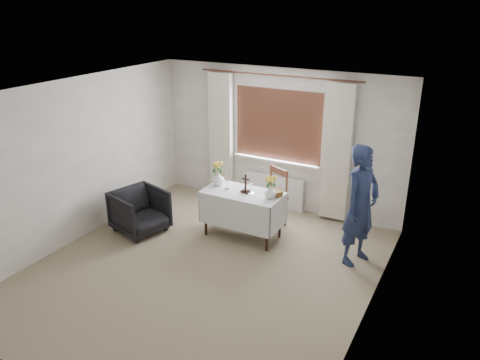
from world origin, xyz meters
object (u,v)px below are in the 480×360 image
object	(u,v)px
wooden_chair	(269,198)
wooden_cross	(246,183)
person	(361,206)
flower_vase_right	(270,192)
altar_table	(243,214)
armchair	(140,211)
flower_vase_left	(218,178)

from	to	relation	value
wooden_chair	wooden_cross	xyz separation A→B (m)	(-0.16, -0.54, 0.42)
wooden_chair	person	size ratio (longest dim) A/B	0.56
wooden_chair	flower_vase_right	xyz separation A→B (m)	(0.27, -0.56, 0.36)
altar_table	wooden_chair	xyz separation A→B (m)	(0.20, 0.56, 0.11)
person	flower_vase_right	distance (m)	1.33
flower_vase_right	armchair	bearing A→B (deg)	-162.63
flower_vase_left	flower_vase_right	world-z (taller)	flower_vase_left
altar_table	flower_vase_left	size ratio (longest dim) A/B	5.78
person	flower_vase_left	size ratio (longest dim) A/B	8.15
altar_table	armchair	size ratio (longest dim) A/B	1.60
person	wooden_cross	bearing A→B (deg)	114.54
flower_vase_left	altar_table	bearing A→B (deg)	-10.25
altar_table	person	xyz separation A→B (m)	(1.80, 0.12, 0.49)
altar_table	wooden_chair	world-z (taller)	wooden_chair
altar_table	flower_vase_right	bearing A→B (deg)	0.27
wooden_chair	flower_vase_right	size ratio (longest dim) A/B	5.19
flower_vase_right	wooden_chair	bearing A→B (deg)	115.51
altar_table	wooden_chair	size ratio (longest dim) A/B	1.26
altar_table	wooden_chair	bearing A→B (deg)	70.38
altar_table	armchair	xyz separation A→B (m)	(-1.55, -0.63, -0.03)
wooden_cross	flower_vase_right	distance (m)	0.43
wooden_chair	flower_vase_right	world-z (taller)	wooden_chair
armchair	wooden_cross	bearing A→B (deg)	-51.86
wooden_cross	flower_vase_right	size ratio (longest dim) A/B	1.55
armchair	altar_table	bearing A→B (deg)	-52.01
person	wooden_cross	world-z (taller)	person
person	flower_vase_left	world-z (taller)	person
armchair	flower_vase_right	xyz separation A→B (m)	(2.02, 0.63, 0.50)
person	wooden_cross	distance (m)	1.76
flower_vase_left	wooden_cross	bearing A→B (deg)	-7.32
person	flower_vase_right	size ratio (longest dim) A/B	9.23
armchair	flower_vase_left	xyz separation A→B (m)	(1.05, 0.72, 0.52)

